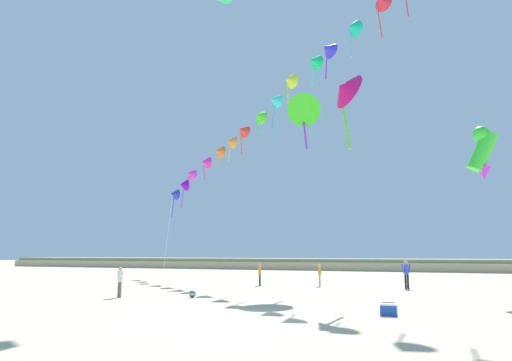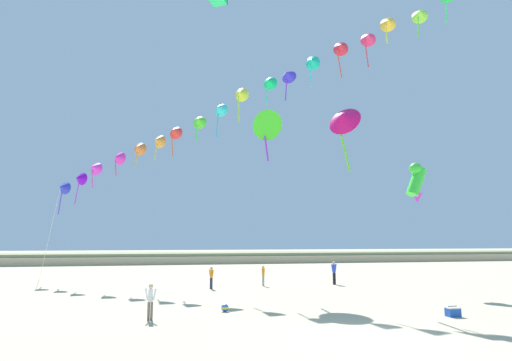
{
  "view_description": "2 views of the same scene",
  "coord_description": "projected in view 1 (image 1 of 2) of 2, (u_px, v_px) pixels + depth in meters",
  "views": [
    {
      "loc": [
        7.34,
        -13.97,
        2.2
      ],
      "look_at": [
        -3.21,
        11.9,
        6.65
      ],
      "focal_mm": 32.0,
      "sensor_mm": 36.0,
      "label": 1
    },
    {
      "loc": [
        -6.74,
        -13.09,
        3.4
      ],
      "look_at": [
        -1.73,
        12.65,
        7.28
      ],
      "focal_mm": 28.0,
      "sensor_mm": 36.0,
      "label": 2
    }
  ],
  "objects": [
    {
      "name": "large_kite_low_lead",
      "position": [
        304.0,
        109.0,
        30.27
      ],
      "size": [
        2.42,
        1.91,
        3.91
      ],
      "color": "#39DF25"
    },
    {
      "name": "large_kite_high_solo",
      "position": [
        344.0,
        89.0,
        24.0
      ],
      "size": [
        2.46,
        2.46,
        4.39
      ],
      "color": "#E0116D"
    },
    {
      "name": "person_near_left",
      "position": [
        260.0,
        273.0,
        31.03
      ],
      "size": [
        0.35,
        0.48,
        1.5
      ],
      "color": "#282D4C",
      "rests_on": "ground"
    },
    {
      "name": "dune_ridge",
      "position": [
        384.0,
        265.0,
        59.31
      ],
      "size": [
        120.0,
        10.14,
        1.46
      ],
      "color": "tan",
      "rests_on": "ground"
    },
    {
      "name": "person_mid_center",
      "position": [
        120.0,
        280.0,
        22.86
      ],
      "size": [
        0.53,
        0.22,
        1.51
      ],
      "color": "#726656",
      "rests_on": "ground"
    },
    {
      "name": "beach_cooler",
      "position": [
        389.0,
        310.0,
        16.22
      ],
      "size": [
        0.58,
        0.41,
        0.46
      ],
      "color": "blue",
      "rests_on": "ground"
    },
    {
      "name": "beach_ball",
      "position": [
        192.0,
        294.0,
        22.78
      ],
      "size": [
        0.36,
        0.36,
        0.36
      ],
      "color": "blue",
      "rests_on": "ground"
    },
    {
      "name": "person_far_left",
      "position": [
        406.0,
        272.0,
        28.42
      ],
      "size": [
        0.58,
        0.36,
        1.75
      ],
      "color": "black",
      "rests_on": "ground"
    },
    {
      "name": "ground_plane",
      "position": [
        210.0,
        320.0,
        15.16
      ],
      "size": [
        240.0,
        240.0,
        0.0
      ],
      "primitive_type": "plane",
      "color": "#C1B28E"
    },
    {
      "name": "large_kite_outer_drift",
      "position": [
        482.0,
        150.0,
        23.55
      ],
      "size": [
        1.73,
        1.04,
        2.81
      ],
      "color": "#35DD38"
    },
    {
      "name": "kite_banner_string",
      "position": [
        292.0,
        83.0,
        32.93
      ],
      "size": [
        31.41,
        16.93,
        21.77
      ],
      "color": "#2B36CC"
    },
    {
      "name": "person_near_right",
      "position": [
        320.0,
        273.0,
        30.48
      ],
      "size": [
        0.2,
        0.52,
        1.48
      ],
      "color": "gray",
      "rests_on": "ground"
    }
  ]
}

